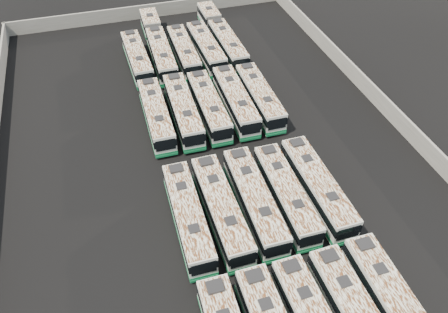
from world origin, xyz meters
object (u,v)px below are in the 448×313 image
at_px(bus_midfront_left, 221,209).
at_px(bus_midback_center, 209,106).
at_px(bus_back_center, 184,52).
at_px(bus_midback_left, 183,110).
at_px(bus_midback_far_right, 260,97).
at_px(bus_midback_right, 235,101).
at_px(bus_front_far_right, 394,308).
at_px(bus_midfront_far_left, 188,217).
at_px(bus_midfront_far_right, 317,187).
at_px(bus_back_far_left, 137,58).
at_px(bus_back_left, 158,44).
at_px(bus_midfront_center, 254,201).
at_px(bus_back_right, 206,48).
at_px(bus_back_far_right, 221,35).
at_px(bus_midfront_right, 286,194).
at_px(bus_midback_far_left, 156,115).

xyz_separation_m(bus_midfront_left, bus_midback_center, (3.18, 15.57, -0.03)).
bearing_deg(bus_back_center, bus_midback_left, -103.09).
distance_m(bus_midfront_left, bus_midback_center, 15.89).
height_order(bus_midback_left, bus_midback_far_right, bus_midback_left).
distance_m(bus_midback_right, bus_back_center, 13.53).
height_order(bus_front_far_right, bus_midfront_far_left, bus_front_far_right).
xyz_separation_m(bus_midfront_far_right, bus_back_far_left, (-12.73, 29.01, -0.06)).
bearing_deg(bus_front_far_right, bus_midback_left, 108.86).
relative_size(bus_midback_far_right, bus_back_center, 1.01).
bearing_deg(bus_midfront_far_left, bus_midfront_left, -1.12).
relative_size(bus_midfront_far_left, bus_back_left, 0.63).
xyz_separation_m(bus_midfront_left, bus_back_left, (0.21, 31.90, -0.02)).
xyz_separation_m(bus_midfront_far_left, bus_midback_right, (9.61, 15.53, 0.03)).
bearing_deg(bus_midfront_center, bus_front_far_right, -63.13).
bearing_deg(bus_front_far_right, bus_back_left, 102.31).
bearing_deg(bus_back_center, bus_back_far_left, 179.11).
bearing_deg(bus_back_left, bus_back_right, -25.08).
height_order(bus_midback_center, bus_back_far_right, bus_midback_center).
relative_size(bus_midfront_far_left, bus_midfront_right, 1.01).
distance_m(bus_midback_far_right, bus_back_right, 13.55).
relative_size(bus_front_far_right, bus_midback_far_right, 1.02).
xyz_separation_m(bus_front_far_right, bus_midfront_left, (-9.63, 13.04, 0.01)).
relative_size(bus_midfront_far_right, bus_midback_center, 1.02).
bearing_deg(bus_midback_far_left, bus_back_far_left, 91.29).
bearing_deg(bus_back_far_left, bus_midfront_center, -78.90).
relative_size(bus_midback_far_left, bus_midback_far_right, 1.00).
height_order(bus_midfront_right, bus_midback_far_left, bus_midback_far_left).
bearing_deg(bus_midfront_far_right, bus_midback_left, 120.80).
relative_size(bus_back_right, bus_back_far_right, 0.66).
distance_m(bus_midback_far_left, bus_back_left, 16.51).
relative_size(bus_midfront_far_right, bus_back_center, 1.04).
bearing_deg(bus_back_right, bus_midback_left, -117.23).
distance_m(bus_front_far_right, bus_midfront_right, 13.46).
height_order(bus_midfront_far_right, bus_back_far_left, bus_midfront_far_right).
distance_m(bus_midback_far_left, bus_midback_left, 3.15).
xyz_separation_m(bus_midfront_right, bus_back_right, (0.14, 28.72, 0.03)).
relative_size(bus_midfront_center, bus_back_left, 0.65).
xyz_separation_m(bus_midfront_right, bus_midback_left, (-6.27, 15.61, 0.05)).
bearing_deg(bus_back_far_left, bus_midback_right, -55.39).
distance_m(bus_midfront_far_left, bus_back_right, 30.20).
bearing_deg(bus_midback_far_right, bus_midfront_far_left, -128.51).
distance_m(bus_midfront_center, bus_midback_far_right, 16.68).
bearing_deg(bus_midfront_far_left, bus_midback_center, 68.90).
distance_m(bus_midfront_left, bus_midback_left, 15.63).
height_order(bus_midfront_center, bus_back_right, bus_midfront_center).
relative_size(bus_back_far_left, bus_back_right, 0.98).
height_order(bus_midfront_right, bus_midfront_far_right, bus_midfront_far_right).
relative_size(bus_midfront_right, bus_midfront_far_right, 0.97).
bearing_deg(bus_midfront_far_left, bus_back_right, 72.43).
height_order(bus_midfront_center, bus_midback_far_left, bus_midfront_center).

